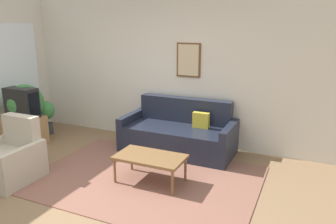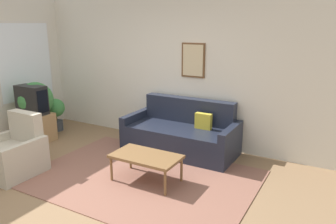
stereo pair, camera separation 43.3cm
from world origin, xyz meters
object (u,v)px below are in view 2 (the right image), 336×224
(tv, at_px, (32,100))
(potted_plant_tall, at_px, (36,101))
(couch, at_px, (182,134))
(armchair, at_px, (14,155))
(coffee_table, at_px, (146,158))

(tv, distance_m, potted_plant_tall, 0.21)
(couch, relative_size, armchair, 2.17)
(armchair, height_order, potted_plant_tall, potted_plant_tall)
(tv, bearing_deg, armchair, -50.79)
(couch, height_order, tv, tv)
(coffee_table, relative_size, armchair, 1.08)
(couch, xyz_separation_m, coffee_table, (0.09, -1.26, 0.05))
(coffee_table, distance_m, tv, 2.84)
(coffee_table, relative_size, tv, 1.58)
(potted_plant_tall, bearing_deg, coffee_table, -10.83)
(couch, bearing_deg, armchair, -131.77)
(armchair, bearing_deg, couch, 37.37)
(tv, bearing_deg, potted_plant_tall, 122.39)
(couch, xyz_separation_m, armchair, (-1.78, -2.00, -0.02))
(armchair, bearing_deg, coffee_table, 10.50)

